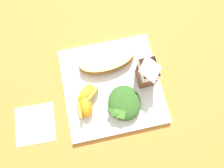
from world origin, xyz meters
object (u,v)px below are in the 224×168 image
object	(u,v)px
milk_carton	(148,73)
cheesy_pizza_bread	(108,60)
orange_wedge_middle	(85,107)
paper_napkin	(35,124)
green_salad_pile	(124,103)
orange_wedge_front	(87,94)
white_plate	(112,86)

from	to	relation	value
milk_carton	cheesy_pizza_bread	bearing A→B (deg)	-129.58
cheesy_pizza_bread	orange_wedge_middle	xyz separation A→B (m)	(0.12, -0.09, 0.00)
orange_wedge_middle	paper_napkin	size ratio (longest dim) A/B	0.55
green_salad_pile	orange_wedge_middle	xyz separation A→B (m)	(-0.01, -0.11, -0.00)
orange_wedge_middle	paper_napkin	world-z (taller)	orange_wedge_middle
milk_carton	orange_wedge_front	distance (m)	0.18
cheesy_pizza_bread	paper_napkin	world-z (taller)	cheesy_pizza_bread
green_salad_pile	paper_napkin	distance (m)	0.26
green_salad_pile	paper_napkin	world-z (taller)	green_salad_pile
milk_carton	paper_napkin	bearing A→B (deg)	-80.19
green_salad_pile	milk_carton	distance (m)	0.10
paper_napkin	orange_wedge_front	bearing A→B (deg)	105.67
orange_wedge_middle	paper_napkin	distance (m)	0.16
green_salad_pile	orange_wedge_front	bearing A→B (deg)	-116.05
white_plate	paper_napkin	world-z (taller)	white_plate
orange_wedge_front	green_salad_pile	bearing A→B (deg)	63.95
white_plate	orange_wedge_front	size ratio (longest dim) A/B	4.08
green_salad_pile	orange_wedge_middle	distance (m)	0.11
cheesy_pizza_bread	orange_wedge_front	world-z (taller)	orange_wedge_front
orange_wedge_front	orange_wedge_middle	distance (m)	0.04
cheesy_pizza_bread	orange_wedge_front	size ratio (longest dim) A/B	2.57
green_salad_pile	orange_wedge_middle	size ratio (longest dim) A/B	1.64
cheesy_pizza_bread	orange_wedge_middle	size ratio (longest dim) A/B	2.90
milk_carton	paper_napkin	xyz separation A→B (m)	(0.06, -0.33, -0.07)
milk_carton	white_plate	bearing A→B (deg)	-92.71
milk_carton	orange_wedge_middle	size ratio (longest dim) A/B	1.81
cheesy_pizza_bread	orange_wedge_middle	bearing A→B (deg)	-36.41
green_salad_pile	orange_wedge_front	xyz separation A→B (m)	(-0.05, -0.09, -0.00)
orange_wedge_front	paper_napkin	bearing A→B (deg)	-74.33
cheesy_pizza_bread	orange_wedge_middle	distance (m)	0.15
white_plate	cheesy_pizza_bread	size ratio (longest dim) A/B	1.59
white_plate	orange_wedge_front	xyz separation A→B (m)	(0.02, -0.07, 0.03)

